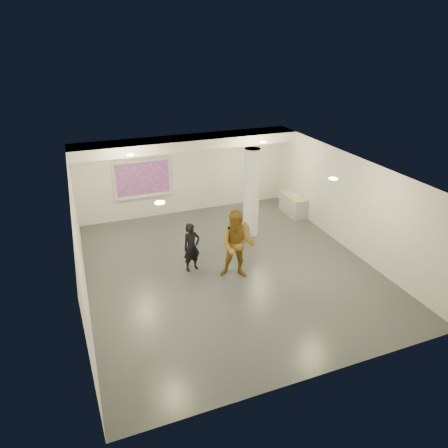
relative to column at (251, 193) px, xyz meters
name	(u,v)px	position (x,y,z in m)	size (l,w,h in m)	color
floor	(229,267)	(-1.50, -1.80, -1.50)	(8.00, 9.00, 0.01)	#34373B
ceiling	(229,170)	(-1.50, -1.80, 1.50)	(8.00, 9.00, 0.01)	silver
wall_back	(185,174)	(-1.50, 2.70, 0.00)	(8.00, 0.01, 3.00)	silver
wall_front	(318,318)	(-1.50, -6.30, 0.00)	(8.00, 0.01, 3.00)	silver
wall_left	(79,246)	(-5.50, -1.80, 0.00)	(0.01, 9.00, 3.00)	silver
wall_right	(348,202)	(2.50, -1.80, 0.00)	(0.01, 9.00, 3.00)	silver
soffit_band	(188,143)	(-1.50, 2.15, 1.32)	(8.00, 1.10, 0.36)	silver
downlight_nw	(130,155)	(-3.70, 0.70, 1.48)	(0.22, 0.22, 0.02)	#FFE989
downlight_ne	(263,142)	(0.70, 0.70, 1.48)	(0.22, 0.22, 0.02)	#FFE989
downlight_sw	(160,203)	(-3.70, -3.30, 1.48)	(0.22, 0.22, 0.02)	#FFE989
downlight_se	(333,179)	(0.70, -3.30, 1.48)	(0.22, 0.22, 0.02)	#FFE989
column	(251,193)	(0.00, 0.00, 0.00)	(0.52, 0.52, 3.00)	white
projection_screen	(143,179)	(-3.10, 2.65, 0.03)	(2.10, 0.13, 1.42)	silver
credenza	(293,205)	(2.22, 0.96, -1.13)	(0.53, 1.27, 0.74)	#9EA1A3
papers_stack	(295,195)	(2.27, 0.97, -0.75)	(0.23, 0.29, 0.02)	white
postit_pad	(295,197)	(2.16, 0.78, -0.74)	(0.22, 0.30, 0.03)	yellow
cardboard_back	(242,231)	(-0.40, -0.22, -1.23)	(0.50, 0.05, 0.54)	brown
cardboard_front	(244,233)	(-0.35, -0.28, -1.27)	(0.43, 0.04, 0.47)	brown
woman	(192,247)	(-2.53, -1.51, -0.77)	(0.53, 0.35, 1.47)	black
man	(237,245)	(-1.45, -2.30, -0.50)	(0.97, 0.76, 2.00)	olive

